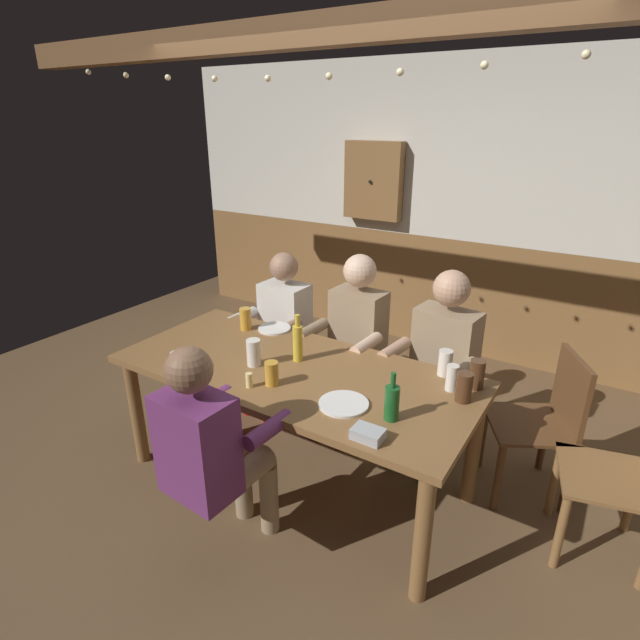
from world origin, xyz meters
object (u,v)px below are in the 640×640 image
dining_table (295,383)px  chair_empty_near_left (544,421)px  pint_glass_1 (464,387)px  condiment_caddy (368,434)px  table_candle (249,380)px  plate_1 (274,328)px  person_2 (439,360)px  pint_glass_3 (246,319)px  chair_empty_near_right (628,477)px  wall_dart_cabinet (373,181)px  pint_glass_6 (477,374)px  person_0 (279,325)px  pint_glass_4 (178,362)px  pint_glass_7 (272,373)px  plate_0 (344,404)px  pint_glass_0 (445,363)px  pint_glass_5 (254,353)px  person_1 (353,337)px  bottle_0 (298,342)px  person_3 (211,447)px  pint_glass_2 (452,378)px  bottle_1 (392,402)px

dining_table → chair_empty_near_left: (1.25, 0.69, -0.20)m
pint_glass_1 → dining_table: bearing=-169.7°
dining_table → condiment_caddy: (0.66, -0.38, 0.12)m
table_candle → plate_1: (-0.35, 0.69, -0.03)m
dining_table → person_2: (0.61, 0.69, 0.02)m
pint_glass_3 → plate_1: bearing=31.2°
condiment_caddy → chair_empty_near_right: bearing=36.7°
plate_1 → wall_dart_cabinet: 2.04m
pint_glass_3 → pint_glass_6: bearing=1.7°
condiment_caddy → plate_1: bearing=145.1°
person_0 → pint_glass_4: (0.10, -1.06, 0.17)m
dining_table → pint_glass_7: bearing=-88.4°
condiment_caddy → plate_0: condiment_caddy is taller
pint_glass_1 → pint_glass_3: pint_glass_1 is taller
dining_table → pint_glass_0: size_ratio=14.18×
plate_0 → plate_1: 1.04m
person_0 → chair_empty_near_right: 2.34m
dining_table → pint_glass_5: size_ratio=13.22×
dining_table → person_1: bearing=90.3°
wall_dart_cabinet → pint_glass_0: bearing=-53.1°
pint_glass_4 → pint_glass_6: pint_glass_6 is taller
person_0 → plate_1: bearing=124.0°
pint_glass_6 → pint_glass_5: bearing=-159.9°
pint_glass_0 → pint_glass_1: (0.17, -0.21, 0.00)m
condiment_caddy → pint_glass_4: bearing=180.0°
chair_empty_near_right → pint_glass_0: 1.01m
dining_table → pint_glass_1: (0.92, 0.17, 0.17)m
person_2 → bottle_0: 0.90m
person_3 → pint_glass_1: bearing=46.7°
person_3 → dining_table: bearing=93.9°
pint_glass_2 → pint_glass_7: pint_glass_2 is taller
pint_glass_0 → pint_glass_5: 1.07m
person_0 → wall_dart_cabinet: wall_dart_cabinet is taller
chair_empty_near_left → condiment_caddy: bearing=122.1°
person_1 → bottle_1: (0.68, -0.87, 0.16)m
dining_table → table_candle: size_ratio=25.86×
bottle_0 → pint_glass_1: 0.96m
condiment_caddy → plate_1: (-1.09, 0.76, -0.02)m
pint_glass_3 → pint_glass_7: pint_glass_3 is taller
dining_table → pint_glass_2: (0.83, 0.24, 0.17)m
person_0 → wall_dart_cabinet: (-0.05, 1.57, 0.88)m
plate_1 → condiment_caddy: bearing=-34.9°
bottle_0 → pint_glass_2: 0.88m
chair_empty_near_right → pint_glass_4: (-2.21, -0.77, 0.35)m
bottle_1 → pint_glass_2: size_ratio=1.74×
person_0 → person_1: 0.62m
pint_glass_6 → chair_empty_near_left: bearing=47.7°
pint_glass_5 → wall_dart_cabinet: wall_dart_cabinet is taller
dining_table → plate_1: bearing=138.2°
pint_glass_1 → pint_glass_7: (-0.91, -0.38, -0.01)m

